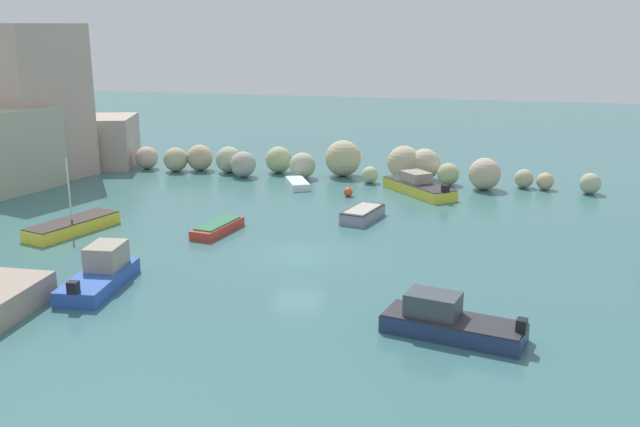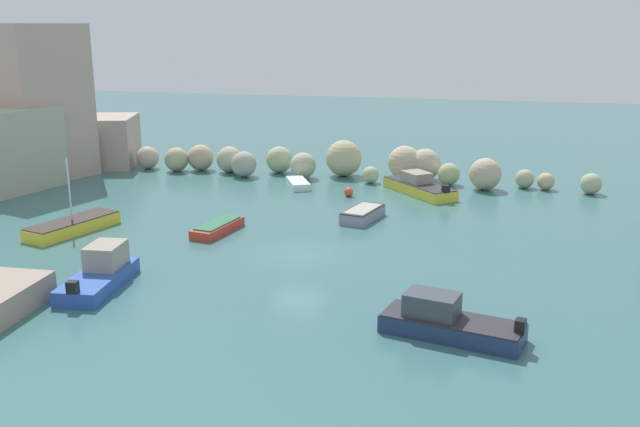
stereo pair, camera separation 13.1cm
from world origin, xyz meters
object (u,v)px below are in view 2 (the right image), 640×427
(moored_boat_2, at_px, (363,214))
(moored_boat_5, at_px, (218,228))
(channel_buoy, at_px, (349,192))
(moored_boat_3, at_px, (73,226))
(moored_boat_4, at_px, (101,273))
(moored_boat_6, at_px, (419,186))
(moored_boat_1, at_px, (447,322))
(moored_boat_0, at_px, (298,183))

(moored_boat_2, height_order, moored_boat_5, moored_boat_2)
(channel_buoy, distance_m, moored_boat_3, 17.99)
(moored_boat_2, bearing_deg, moored_boat_5, 135.26)
(moored_boat_4, xyz_separation_m, moored_boat_6, (11.75, 21.36, -0.11))
(moored_boat_3, xyz_separation_m, moored_boat_6, (17.79, 14.19, 0.13))
(channel_buoy, bearing_deg, moored_boat_2, -70.06)
(moored_boat_3, bearing_deg, moored_boat_2, 129.21)
(channel_buoy, height_order, moored_boat_3, moored_boat_3)
(moored_boat_1, xyz_separation_m, moored_boat_2, (-6.10, 15.24, -0.20))
(moored_boat_0, xyz_separation_m, moored_boat_3, (-9.12, -14.14, 0.13))
(moored_boat_5, bearing_deg, moored_boat_0, -176.70)
(moored_boat_5, bearing_deg, moored_boat_6, 150.12)
(channel_buoy, bearing_deg, moored_boat_0, 154.42)
(moored_boat_1, xyz_separation_m, moored_boat_4, (-15.35, 1.52, 0.06))
(moored_boat_0, height_order, moored_boat_5, moored_boat_5)
(channel_buoy, distance_m, moored_boat_4, 20.63)
(moored_boat_4, bearing_deg, moored_boat_1, -102.14)
(moored_boat_0, xyz_separation_m, moored_boat_2, (6.18, -7.59, 0.12))
(moored_boat_3, bearing_deg, moored_boat_4, 56.17)
(moored_boat_2, relative_size, moored_boat_3, 0.63)
(moored_boat_2, distance_m, moored_boat_6, 8.03)
(moored_boat_3, bearing_deg, channel_buoy, 148.52)
(channel_buoy, height_order, moored_boat_4, moored_boat_4)
(moored_boat_4, bearing_deg, channel_buoy, -26.98)
(moored_boat_1, bearing_deg, channel_buoy, -56.42)
(moored_boat_4, bearing_deg, moored_boat_0, -14.71)
(channel_buoy, xyz_separation_m, moored_boat_5, (-5.36, -10.23, -0.03))
(moored_boat_6, bearing_deg, channel_buoy, 72.75)
(moored_boat_6, bearing_deg, moored_boat_2, 120.46)
(channel_buoy, distance_m, moored_boat_6, 4.97)
(channel_buoy, height_order, moored_boat_0, channel_buoy)
(moored_boat_0, xyz_separation_m, moored_boat_6, (8.67, 0.05, 0.26))
(moored_boat_2, bearing_deg, moored_boat_4, 159.23)
(moored_boat_1, bearing_deg, moored_boat_2, -55.93)
(moored_boat_2, xyz_separation_m, moored_boat_5, (-7.39, -4.63, -0.08))
(moored_boat_2, bearing_deg, moored_boat_0, 52.39)
(channel_buoy, xyz_separation_m, moored_boat_1, (8.13, -20.84, 0.25))
(moored_boat_2, xyz_separation_m, moored_boat_3, (-15.30, -6.55, 0.01))
(moored_boat_0, xyz_separation_m, moored_boat_1, (12.27, -22.82, 0.32))
(moored_boat_0, height_order, moored_boat_4, moored_boat_4)
(moored_boat_0, relative_size, moored_boat_3, 0.59)
(moored_boat_4, bearing_deg, moored_boat_3, 33.67)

